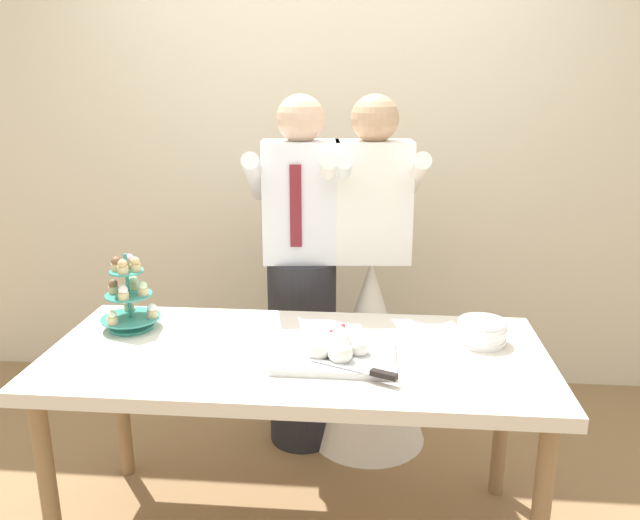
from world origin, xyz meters
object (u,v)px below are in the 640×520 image
Objects in this scene: cupcake_stand at (129,298)px; main_cake_tray at (335,349)px; person_groom at (302,295)px; plate_stack at (482,332)px; dessert_table at (297,369)px; person_bride at (370,328)px.

cupcake_stand is 0.72× the size of main_cake_tray.
person_groom is (-0.20, 0.74, -0.07)m from main_cake_tray.
plate_stack is (1.35, -0.03, -0.08)m from cupcake_stand.
dessert_table is 0.70m from plate_stack.
dessert_table is at bearing -169.34° from plate_stack.
person_bride is (0.26, 0.71, -0.12)m from dessert_table.
main_cake_tray is 0.26× the size of person_bride.
main_cake_tray is at bearing -74.74° from person_groom.
cupcake_stand is at bearing -139.35° from person_groom.
person_bride is at bearing 69.83° from dessert_table.
main_cake_tray is 0.26× the size of person_groom.
dessert_table is 0.69m from person_groom.
main_cake_tray is 0.81m from person_bride.
person_groom reaches higher than main_cake_tray.
person_groom is (-0.73, 0.55, -0.07)m from plate_stack.
plate_stack is at bearing 10.66° from dessert_table.
plate_stack is at bearing -54.67° from person_bride.
dessert_table is 0.72m from cupcake_stand.
dessert_table is at bearing -84.97° from person_groom.
person_groom is at bearing -174.76° from person_bride.
person_groom and person_bride have the same top height.
main_cake_tray is at bearing -23.25° from dessert_table.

